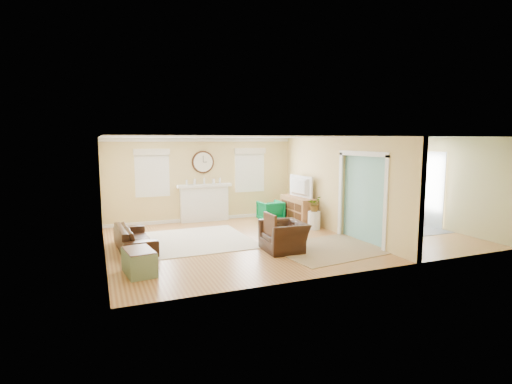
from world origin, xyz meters
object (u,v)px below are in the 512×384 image
green_chair (271,211)px  dining_table (382,216)px  sofa (135,238)px  eames_chair (284,236)px  credenza (298,210)px

green_chair → dining_table: bearing=143.2°
green_chair → dining_table: green_chair is taller
sofa → green_chair: green_chair is taller
eames_chair → green_chair: (1.10, 3.19, -0.02)m
sofa → dining_table: dining_table is taller
green_chair → eames_chair: bearing=67.5°
sofa → eames_chair: bearing=-117.2°
eames_chair → dining_table: (3.91, 1.35, -0.04)m
sofa → dining_table: 7.08m
eames_chair → dining_table: bearing=110.8°
credenza → eames_chair: bearing=-123.9°
credenza → dining_table: (2.13, -1.29, -0.11)m
sofa → green_chair: 4.64m
green_chair → credenza: credenza is taller
sofa → green_chair: (4.27, 1.82, 0.04)m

